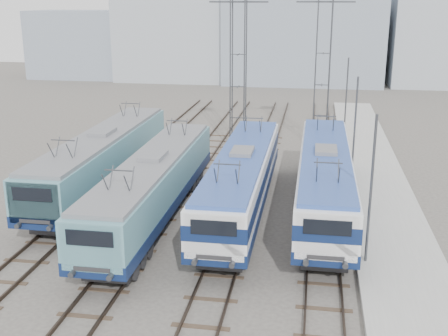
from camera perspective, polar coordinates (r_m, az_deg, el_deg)
ground at (r=25.31m, az=-5.63°, el=-10.53°), size 160.00×160.00×0.00m
platform at (r=32.09m, az=16.19°, el=-4.80°), size 4.00×70.00×0.30m
locomotive_far_left at (r=35.36m, az=-12.24°, el=1.08°), size 2.86×18.08×3.40m
locomotive_center_left at (r=29.97m, az=-7.23°, el=-1.63°), size 2.78×17.55×3.30m
locomotive_center_right at (r=30.73m, az=1.80°, el=-0.95°), size 2.76×17.42×3.27m
locomotive_far_right at (r=31.27m, az=10.20°, el=-0.83°), size 2.81×17.74×3.33m
catenary_tower_west at (r=44.38m, az=1.46°, el=10.37°), size 4.50×1.20×12.00m
catenary_tower_east at (r=45.96m, az=10.00°, el=10.34°), size 4.50×1.20×12.00m
mast_front at (r=25.16m, az=14.67°, el=-2.52°), size 0.12×0.12×7.00m
mast_mid at (r=36.69m, az=13.11°, el=3.60°), size 0.12×0.12×7.00m
mast_rear at (r=48.44m, az=12.30°, el=6.77°), size 0.12×0.12×7.00m
building_west at (r=86.18m, az=-4.28°, el=13.66°), size 18.00×12.00×14.00m
building_center at (r=83.76m, az=8.18°, el=14.82°), size 22.00×14.00×18.00m
building_far_west at (r=91.36m, az=-14.28°, el=12.12°), size 14.00×10.00×10.00m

